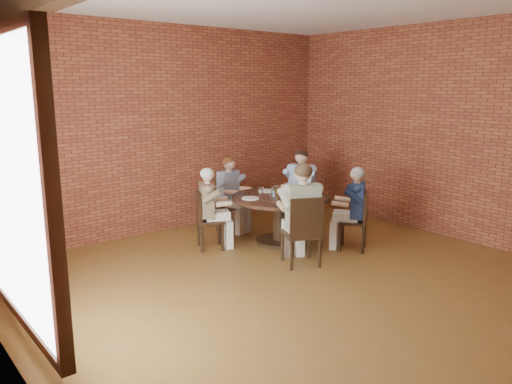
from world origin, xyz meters
TOP-DOWN VIEW (x-y plane):
  - floor at (0.00, 0.00)m, footprint 7.00×7.00m
  - wall_back at (0.00, 3.50)m, footprint 7.00×0.00m
  - wall_left at (-3.25, 0.00)m, footprint 0.00×7.00m
  - wall_right at (3.25, 0.00)m, footprint 0.00×7.00m
  - window at (-3.18, 0.40)m, footprint 0.10×2.16m
  - dining_table at (0.90, 1.71)m, footprint 1.50×1.50m
  - chair_a at (1.87, 2.23)m, footprint 0.58×0.58m
  - diner_a at (1.79, 2.19)m, footprint 0.83×0.78m
  - chair_b at (0.70, 2.82)m, footprint 0.45×0.45m
  - diner_b at (0.71, 2.75)m, footprint 0.57×0.66m
  - chair_c at (-0.15, 2.20)m, footprint 0.50×0.50m
  - diner_c at (-0.09, 2.17)m, footprint 0.71×0.66m
  - chair_d at (0.45, 0.74)m, footprint 0.61×0.61m
  - diner_d at (0.49, 0.82)m, footprint 0.81×0.88m
  - chair_e at (1.58, 0.74)m, footprint 0.54×0.54m
  - diner_e at (1.54, 0.80)m, footprint 0.73×0.75m
  - plate_a at (1.28, 1.82)m, footprint 0.26×0.26m
  - plate_b at (0.98, 2.13)m, footprint 0.26×0.26m
  - plate_c at (0.43, 1.86)m, footprint 0.26×0.26m
  - plate_d at (1.25, 1.37)m, footprint 0.26×0.26m
  - glass_a at (1.24, 1.73)m, footprint 0.07×0.07m
  - glass_b at (0.97, 1.89)m, footprint 0.07×0.07m
  - glass_c at (0.72, 1.95)m, footprint 0.07×0.07m
  - glass_d at (0.79, 1.75)m, footprint 0.07×0.07m
  - glass_e at (0.71, 1.65)m, footprint 0.07×0.07m
  - glass_f at (0.70, 1.33)m, footprint 0.07×0.07m
  - glass_g at (0.97, 1.56)m, footprint 0.07×0.07m
  - glass_h at (1.19, 1.61)m, footprint 0.07×0.07m
  - smartphone at (1.14, 1.27)m, footprint 0.08×0.13m

SIDE VIEW (x-z plane):
  - floor at x=0.00m, z-range 0.00..0.00m
  - chair_c at x=-0.15m, z-range 0.04..0.92m
  - chair_b at x=0.70m, z-range 0.04..0.93m
  - chair_e at x=1.58m, z-range 0.04..0.93m
  - chair_a at x=1.87m, z-range 0.04..0.98m
  - chair_d at x=0.45m, z-range 0.04..1.01m
  - dining_table at x=0.90m, z-range 0.15..0.90m
  - diner_c at x=-0.09m, z-range 0.00..1.23m
  - diner_b at x=0.71m, z-range 0.00..1.25m
  - diner_e at x=1.54m, z-range 0.00..1.25m
  - diner_a at x=1.79m, z-range 0.00..1.34m
  - diner_d at x=0.49m, z-range 0.00..1.40m
  - smartphone at x=1.14m, z-range 0.75..0.76m
  - plate_a at x=1.28m, z-range 0.75..0.76m
  - plate_b at x=0.98m, z-range 0.75..0.76m
  - plate_c at x=0.43m, z-range 0.75..0.76m
  - plate_d at x=1.25m, z-range 0.75..0.76m
  - glass_a at x=1.24m, z-range 0.75..0.89m
  - glass_b at x=0.97m, z-range 0.75..0.89m
  - glass_c at x=0.72m, z-range 0.75..0.89m
  - glass_d at x=0.79m, z-range 0.75..0.89m
  - glass_e at x=0.71m, z-range 0.75..0.89m
  - glass_f at x=0.70m, z-range 0.75..0.89m
  - glass_g at x=0.97m, z-range 0.75..0.89m
  - glass_h at x=1.19m, z-range 0.75..0.89m
  - window at x=-3.18m, z-range 0.47..2.83m
  - wall_back at x=0.00m, z-range -1.80..5.20m
  - wall_left at x=-3.25m, z-range -1.80..5.20m
  - wall_right at x=3.25m, z-range -1.80..5.20m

